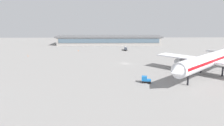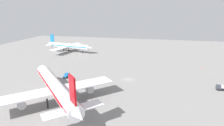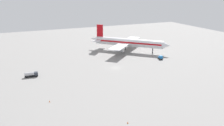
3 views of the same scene
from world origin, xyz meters
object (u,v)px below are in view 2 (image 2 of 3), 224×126
at_px(airplane_at_gate, 56,87).
at_px(airplane_taxiing, 68,46).
at_px(safety_cone_near_gate, 202,68).
at_px(baggage_tug, 67,75).
at_px(safety_cone_far_side, 167,56).
at_px(fuel_truck, 224,88).

relative_size(airplane_at_gate, airplane_taxiing, 0.97).
relative_size(airplane_taxiing, safety_cone_near_gate, 77.22).
distance_m(airplane_at_gate, airplane_taxiing, 92.27).
bearing_deg(baggage_tug, airplane_at_gate, -150.88).
bearing_deg(safety_cone_far_side, safety_cone_near_gate, -143.77).
distance_m(fuel_truck, safety_cone_far_side, 63.66).
height_order(baggage_tug, safety_cone_far_side, baggage_tug).
height_order(airplane_taxiing, safety_cone_far_side, airplane_taxiing).
height_order(fuel_truck, baggage_tug, fuel_truck).
relative_size(airplane_taxiing, safety_cone_far_side, 77.22).
bearing_deg(baggage_tug, safety_cone_near_gate, -55.06).
height_order(safety_cone_near_gate, safety_cone_far_side, same).
xyz_separation_m(fuel_truck, safety_cone_near_gate, (32.76, 2.17, -1.09)).
bearing_deg(safety_cone_far_side, airplane_taxiing, 91.16).
height_order(airplane_at_gate, safety_cone_near_gate, airplane_at_gate).
bearing_deg(baggage_tug, safety_cone_far_side, -31.32).
height_order(fuel_truck, safety_cone_near_gate, fuel_truck).
distance_m(airplane_taxiing, safety_cone_far_side, 81.71).
height_order(airplane_at_gate, safety_cone_far_side, airplane_at_gate).
xyz_separation_m(airplane_taxiing, fuel_truck, (-58.09, -103.50, -3.76)).
relative_size(baggage_tug, safety_cone_far_side, 5.82).
distance_m(airplane_at_gate, safety_cone_near_gate, 88.67).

